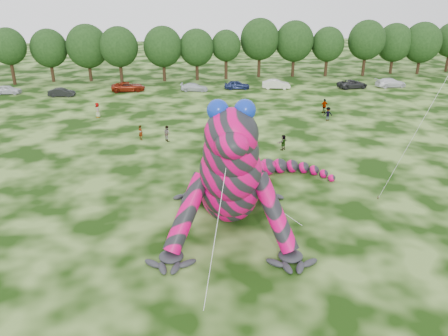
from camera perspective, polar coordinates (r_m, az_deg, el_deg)
ground at (r=28.45m, az=13.53°, el=-11.24°), size 240.00×240.00×0.00m
inflatable_gecko at (r=30.72m, az=0.70°, el=2.24°), size 18.55×21.24×9.73m
tree_3 at (r=83.97m, az=-26.17°, el=12.94°), size 5.81×5.23×9.44m
tree_4 at (r=83.87m, az=-21.78°, el=13.48°), size 6.22×5.60×9.06m
tree_5 at (r=82.22m, az=-17.35°, el=14.15°), size 7.16×6.44×9.80m
tree_6 at (r=79.76m, az=-13.48°, el=14.20°), size 6.52×5.86×9.49m
tree_7 at (r=79.46m, az=-7.94°, el=14.55°), size 6.68×6.01×9.48m
tree_8 at (r=79.84m, az=-3.58°, el=14.56°), size 6.14×5.53×8.94m
tree_9 at (r=80.73m, az=0.27°, el=14.59°), size 5.27×4.74×8.68m
tree_10 at (r=82.86m, az=4.66°, el=15.36°), size 7.09×6.38×10.50m
tree_11 at (r=84.05m, az=9.13°, el=15.11°), size 7.01×6.31×10.07m
tree_12 at (r=85.62m, az=13.34°, el=14.57°), size 5.99×5.39×8.97m
tree_13 at (r=87.69m, az=18.03°, el=14.65°), size 6.83×6.15×10.13m
tree_14 at (r=91.95m, az=21.28°, el=14.33°), size 6.82×6.14×9.40m
tree_15 at (r=93.56m, az=24.35°, el=14.07°), size 7.17×6.45×9.63m
car_0 at (r=77.10m, az=-26.42°, el=9.14°), size 4.17×1.94×1.38m
car_1 at (r=72.05m, az=-20.44°, el=9.24°), size 4.05×1.75×1.30m
car_2 at (r=72.89m, az=-12.40°, el=10.34°), size 5.42×2.68×1.48m
car_3 at (r=71.54m, az=-3.92°, el=10.49°), size 4.61×2.55×1.26m
car_4 at (r=72.82m, az=1.71°, el=10.80°), size 4.27×2.02×1.41m
car_5 at (r=73.56m, az=6.84°, el=10.81°), size 4.78×2.35×1.51m
car_6 at (r=76.51m, az=16.43°, el=10.48°), size 5.29×3.04×1.39m
car_7 at (r=79.36m, az=20.94°, el=10.37°), size 5.34×2.59×1.50m
spectator_2 at (r=56.43m, az=13.41°, el=6.89°), size 1.27×0.94×1.75m
spectator_1 at (r=47.80m, az=-7.43°, el=4.50°), size 0.97×1.05×1.73m
spectator_3 at (r=59.93m, az=12.98°, el=7.90°), size 1.17×0.65×1.89m
spectator_5 at (r=45.24m, az=7.74°, el=3.34°), size 1.46×1.28×1.60m
spectator_0 at (r=48.67m, az=-10.84°, el=4.57°), size 0.69×0.72×1.66m
spectator_4 at (r=58.69m, az=-16.19°, el=7.27°), size 0.84×1.06×1.89m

